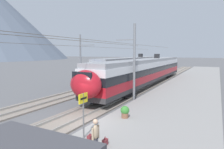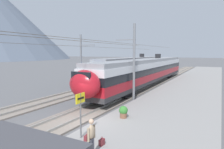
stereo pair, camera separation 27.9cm
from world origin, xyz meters
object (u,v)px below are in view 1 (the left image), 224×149
Objects in this scene: train_far_track at (132,66)px; catenary_mast_far_side at (81,60)px; handbag_beside_passenger at (105,142)px; platform_sign at (83,106)px; passenger_walking at (96,136)px; catenary_mast_mid at (133,61)px; train_near_platform at (147,70)px; handbag_near_sign at (90,138)px; potted_plant_platform_edge at (125,111)px.

train_far_track is 13.71m from catenary_mast_far_side.
catenary_mast_far_side reaches higher than handbag_beside_passenger.
platform_sign reaches higher than passenger_walking.
platform_sign is (-10.08, -1.33, -1.95)m from catenary_mast_mid.
handbag_beside_passenger is at bearing -167.51° from train_near_platform.
platform_sign is at bearing -143.37° from catenary_mast_far_side.
train_near_platform is 9.91m from catenary_mast_mid.
handbag_near_sign is (-27.43, -8.86, -1.80)m from train_far_track.
catenary_mast_far_side is at bearing 39.78° from handbag_beside_passenger.
potted_plant_platform_edge is (4.21, 0.84, 0.30)m from handbag_beside_passenger.
train_far_track is at bearing 21.03° from potted_plant_platform_edge.
catenary_mast_mid reaches higher than catenary_mast_far_side.
handbag_beside_passenger is 1.06× the size of handbag_near_sign.
catenary_mast_far_side is at bearing 47.83° from potted_plant_platform_edge.
passenger_walking is 4.17× the size of handbag_near_sign.
train_far_track is 16.60× the size of passenger_walking.
potted_plant_platform_edge is at bearing -8.07° from platform_sign.
train_near_platform is at bearing -51.13° from catenary_mast_far_side.
train_far_track is 18.71m from catenary_mast_mid.
train_far_track is 65.42× the size of handbag_beside_passenger.
train_near_platform is 78.86× the size of handbag_near_sign.
catenary_mast_mid is at bearing 14.44° from passenger_walking.
passenger_walking reaches higher than handbag_near_sign.
platform_sign is (-27.31, -8.39, -0.21)m from train_far_track.
platform_sign reaches higher than potted_plant_platform_edge.
handbag_near_sign is (-19.81, -3.47, -1.81)m from train_near_platform.
potted_plant_platform_edge is at bearing -162.70° from catenary_mast_mid.
handbag_beside_passenger is at bearing -168.69° from potted_plant_platform_edge.
platform_sign is at bearing 81.50° from handbag_beside_passenger.
train_far_track is 0.61× the size of catenary_mast_mid.
handbag_beside_passenger is (1.18, 0.22, -0.79)m from passenger_walking.
passenger_walking reaches higher than handbag_beside_passenger.
train_near_platform is at bearing 8.66° from platform_sign.
passenger_walking is 5.52m from potted_plant_platform_edge.
train_far_track reaches higher than passenger_walking.
potted_plant_platform_edge is at bearing -1.39° from handbag_near_sign.
train_near_platform is 19.92m from platform_sign.
catenary_mast_far_side is 19.44× the size of platform_sign.
handbag_beside_passenger is (-19.90, -4.41, -1.80)m from train_near_platform.
catenary_mast_mid is at bearing 7.49° from platform_sign.
catenary_mast_mid is (-9.61, -1.67, 1.73)m from train_near_platform.
catenary_mast_mid is 9.70m from catenary_mast_far_side.
handbag_near_sign is 0.49× the size of potted_plant_platform_edge.
train_near_platform is 18.91× the size of passenger_walking.
train_far_track reaches higher than platform_sign.
catenary_mast_mid reaches higher than handbag_near_sign.
catenary_mast_far_side reaches higher than train_far_track.
catenary_mast_far_side is (-5.87, 7.28, 1.57)m from train_near_platform.
train_far_track is 69.25× the size of handbag_near_sign.
train_far_track reaches higher than handbag_near_sign.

